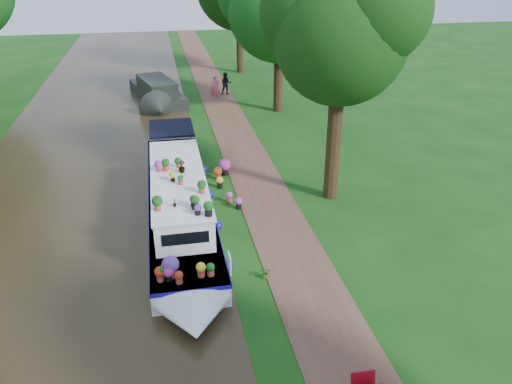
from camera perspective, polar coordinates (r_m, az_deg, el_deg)
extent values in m
plane|color=#123F0F|center=(17.03, -0.52, -6.04)|extent=(100.00, 100.00, 0.00)
cube|color=black|center=(17.15, -20.81, -7.70)|extent=(10.00, 100.00, 0.02)
cube|color=brown|center=(17.25, 3.42, -5.58)|extent=(2.20, 100.00, 0.03)
cube|color=white|center=(19.13, -8.78, -1.17)|extent=(2.20, 12.00, 0.75)
cube|color=#130F8D|center=(18.99, -8.84, -0.33)|extent=(2.24, 12.04, 0.12)
cube|color=white|center=(18.02, -8.82, 0.23)|extent=(1.80, 7.00, 1.05)
cube|color=white|center=(17.78, -8.94, 1.84)|extent=(1.90, 7.10, 0.06)
cube|color=black|center=(18.03, -5.95, 0.69)|extent=(0.03, 6.40, 0.38)
cube|color=black|center=(17.99, -11.73, 0.20)|extent=(0.03, 6.40, 0.38)
cube|color=black|center=(22.52, -9.67, 7.22)|extent=(1.90, 2.40, 0.10)
cube|color=white|center=(14.21, -3.02, -8.15)|extent=(0.04, 0.45, 0.55)
imported|color=#134717|center=(15.53, -9.29, -1.07)|extent=(0.17, 0.22, 0.36)
imported|color=#134717|center=(17.90, -8.50, 2.89)|extent=(0.24, 0.24, 0.43)
cylinder|color=black|center=(19.56, 8.84, 5.48)|extent=(0.56, 0.56, 4.55)
sphere|color=black|center=(18.57, 9.70, 16.97)|extent=(4.80, 4.80, 4.80)
sphere|color=black|center=(18.15, 13.77, 19.49)|extent=(3.60, 3.60, 3.60)
sphere|color=black|center=(18.99, 6.43, 19.56)|extent=(3.84, 3.84, 3.84)
cylinder|color=black|center=(30.88, 2.56, 12.69)|extent=(0.56, 0.56, 3.85)
sphere|color=#134717|center=(30.21, 2.72, 20.14)|extent=(6.00, 6.00, 6.00)
cylinder|color=black|center=(41.32, -1.85, 16.36)|extent=(0.56, 0.56, 4.20)
cube|color=black|center=(34.46, -11.20, 10.96)|extent=(3.80, 7.12, 0.68)
cube|color=black|center=(33.73, -11.29, 11.93)|extent=(2.65, 4.27, 0.79)
imported|color=#C6518F|center=(33.45, -4.69, 11.77)|extent=(0.65, 0.50, 1.62)
imported|color=black|center=(34.79, -3.44, 12.26)|extent=(0.76, 0.61, 1.49)
imported|color=#326F21|center=(15.36, 1.03, -9.21)|extent=(0.37, 0.33, 0.37)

